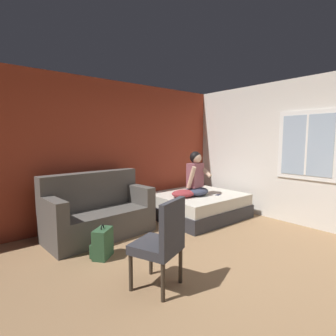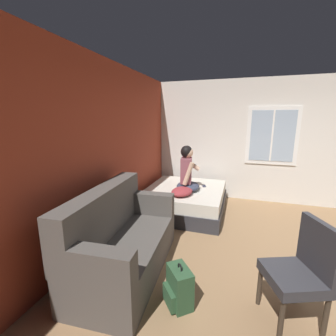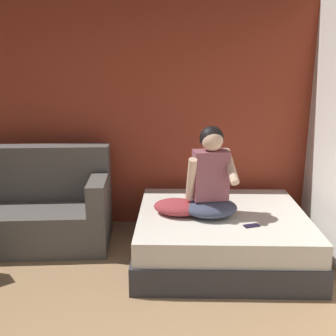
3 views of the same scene
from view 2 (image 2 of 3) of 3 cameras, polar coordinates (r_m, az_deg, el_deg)
ground_plane at (r=3.58m, az=34.15°, el=-21.00°), size 40.00×40.00×0.00m
wall_back_accent at (r=3.53m, az=-16.30°, el=3.78°), size 9.86×0.16×2.70m
wall_side_with_window at (r=5.52m, az=28.77°, el=5.72°), size 0.19×7.26×2.70m
bed at (r=4.64m, az=4.32°, el=-7.94°), size 1.70×1.54×0.48m
couch at (r=2.94m, az=-11.69°, el=-17.56°), size 1.76×0.95×1.04m
side_chair at (r=2.51m, az=30.81°, el=-21.15°), size 0.60×0.60×0.98m
person_seated at (r=4.34m, az=4.91°, el=-1.14°), size 0.59×0.52×0.88m
backpack at (r=2.56m, az=2.74°, el=-28.02°), size 0.35×0.35×0.46m
throw_pillow at (r=4.13m, az=3.57°, el=-5.96°), size 0.55×0.46×0.14m
cell_phone at (r=4.72m, az=9.11°, el=-4.54°), size 0.16×0.11×0.01m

